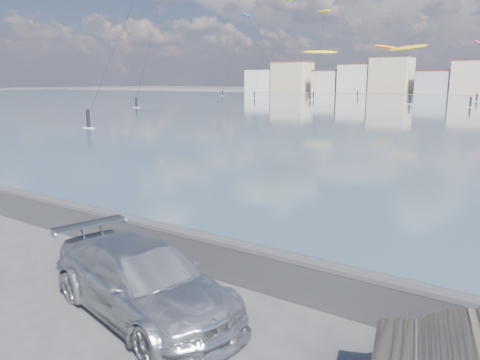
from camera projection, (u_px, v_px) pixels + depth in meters
The scene contains 8 objects.
ground at pixel (96, 306), 10.09m from camera, with size 700.00×700.00×0.00m, color #333335.
seawall at pixel (180, 245), 12.14m from camera, with size 400.00×0.36×1.08m.
car_silver at pixel (143, 280), 9.60m from camera, with size 2.09×5.14×1.49m, color #B9BCC1.
kitesurfer_1 at pixel (388, 48), 148.76m from camera, with size 8.99×19.23×16.29m.
kitesurfer_4 at pixel (245, 16), 161.86m from camera, with size 9.36×20.13×28.78m.
kitesurfer_8 at pixel (324, 13), 135.57m from camera, with size 8.21×15.71×25.91m.
kitesurfer_9 at pixel (408, 49), 105.54m from camera, with size 9.00×10.92×13.39m.
kitesurfer_13 at pixel (320, 53), 125.07m from camera, with size 9.47×10.49×13.10m.
Camera 1 is at (7.86, -5.88, 4.74)m, focal length 35.00 mm.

